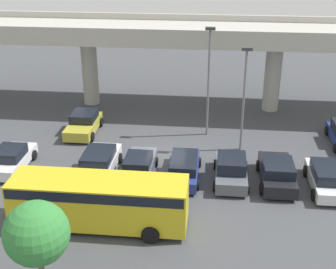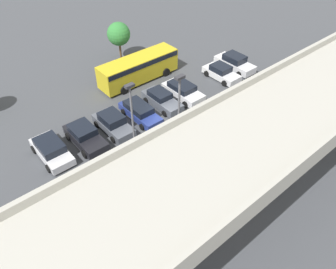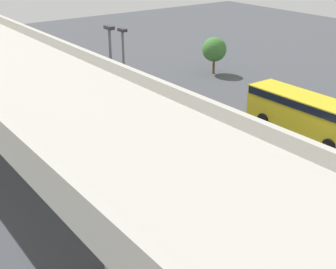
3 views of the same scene
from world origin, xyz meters
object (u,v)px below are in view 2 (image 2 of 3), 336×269
object	(u,v)px
parked_car_9	(59,219)
lamp_post_mid_lot	(132,119)
parked_car_8	(51,150)
parked_car_7	(85,136)
lamp_post_near_aisle	(179,117)
parked_car_6	(113,123)
parked_car_2	(247,108)
shuttle_bus	(139,67)
tree_front_left	(119,34)
parked_car_5	(140,112)
parked_car_0	(235,63)
parked_car_1	(221,73)
parked_car_4	(162,100)
parked_car_3	(183,91)

from	to	relation	value
parked_car_9	lamp_post_mid_lot	bearing A→B (deg)	-77.23
parked_car_8	parked_car_9	size ratio (longest dim) A/B	0.94
parked_car_7	lamp_post_near_aisle	size ratio (longest dim) A/B	0.58
parked_car_6	parked_car_8	size ratio (longest dim) A/B	0.97
parked_car_7	lamp_post_near_aisle	xyz separation A→B (m)	(-4.47, 6.95, 3.99)
parked_car_2	parked_car_8	xyz separation A→B (m)	(16.74, -6.64, 0.00)
parked_car_6	lamp_post_mid_lot	xyz separation A→B (m)	(0.76, 4.53, 3.57)
shuttle_bus	tree_front_left	distance (m)	5.68
parked_car_5	parked_car_7	bearing A→B (deg)	-91.61
parked_car_0	parked_car_8	world-z (taller)	parked_car_0
parked_car_1	shuttle_bus	bearing A→B (deg)	-127.60
lamp_post_near_aisle	tree_front_left	distance (m)	18.85
shuttle_bus	parked_car_6	bearing A→B (deg)	38.33
parked_car_1	parked_car_2	xyz separation A→B (m)	(3.10, 6.17, 0.03)
parked_car_0	shuttle_bus	distance (m)	11.20
parked_car_5	parked_car_2	bearing A→B (deg)	52.72
parked_car_1	parked_car_2	size ratio (longest dim) A/B	0.97
parked_car_2	parked_car_9	bearing A→B (deg)	89.95
parked_car_4	shuttle_bus	size ratio (longest dim) A/B	0.51
parked_car_6	parked_car_9	world-z (taller)	parked_car_6
lamp_post_near_aisle	shuttle_bus	bearing A→B (deg)	-112.95
parked_car_2	parked_car_8	bearing A→B (deg)	68.37
parked_car_9	shuttle_bus	world-z (taller)	shuttle_bus
parked_car_2	parked_car_3	size ratio (longest dim) A/B	0.97
parked_car_0	parked_car_7	bearing A→B (deg)	-89.17
parked_car_0	parked_car_6	size ratio (longest dim) A/B	1.09
parked_car_3	parked_car_4	size ratio (longest dim) A/B	1.00
shuttle_bus	lamp_post_near_aisle	size ratio (longest dim) A/B	1.13
parked_car_8	shuttle_bus	xyz separation A→B (m)	(-12.64, -5.08, 0.88)
parked_car_0	parked_car_4	distance (m)	11.12
parked_car_0	parked_car_5	distance (m)	13.94
parked_car_0	lamp_post_near_aisle	xyz separation A→B (m)	(15.16, 7.23, 3.97)
parked_car_4	parked_car_8	size ratio (longest dim) A/B	1.01
parked_car_0	parked_car_1	bearing A→B (deg)	-80.85
parked_car_0	parked_car_4	world-z (taller)	parked_car_0
parked_car_4	lamp_post_mid_lot	size ratio (longest dim) A/B	0.64
parked_car_9	lamp_post_near_aisle	distance (m)	10.77
parked_car_9	parked_car_7	bearing A→B (deg)	-41.08
parked_car_5	parked_car_8	xyz separation A→B (m)	(8.64, -0.47, 0.03)
parked_car_3	lamp_post_mid_lot	xyz separation A→B (m)	(9.08, 4.38, 3.58)
parked_car_5	lamp_post_near_aisle	bearing A→B (deg)	-10.23
parked_car_0	lamp_post_mid_lot	size ratio (longest dim) A/B	0.67
parked_car_4	parked_car_5	bearing A→B (deg)	-85.99
parked_car_0	parked_car_1	world-z (taller)	parked_car_0
parked_car_3	parked_car_5	bearing A→B (deg)	-90.66
parked_car_5	shuttle_bus	xyz separation A→B (m)	(-4.00, -5.55, 0.91)
parked_car_8	tree_front_left	distance (m)	17.46
parked_car_1	parked_car_2	world-z (taller)	parked_car_2
parked_car_5	parked_car_7	distance (m)	5.70
parked_car_3	lamp_post_mid_lot	size ratio (longest dim) A/B	0.63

